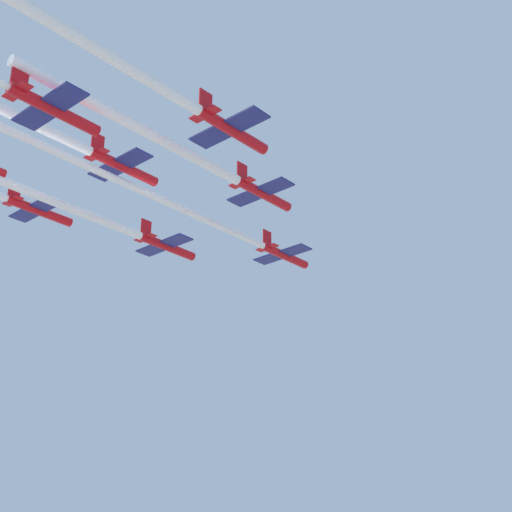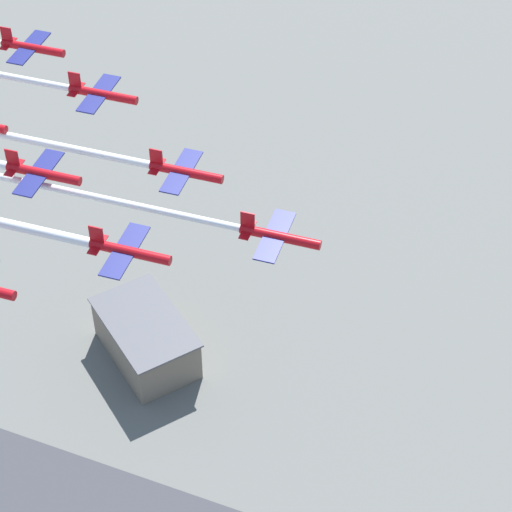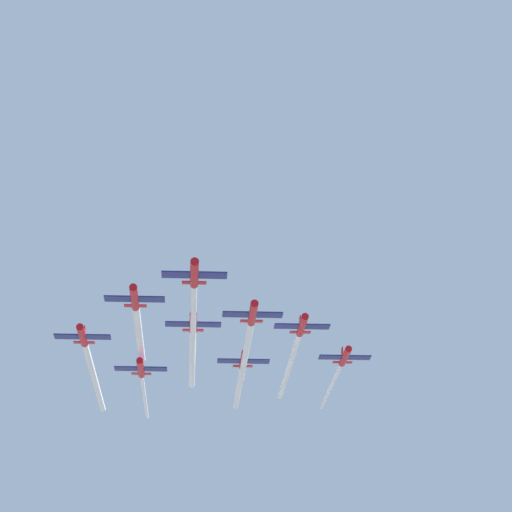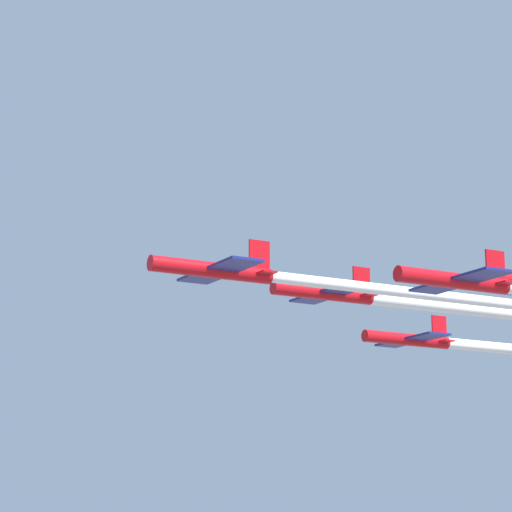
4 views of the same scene
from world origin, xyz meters
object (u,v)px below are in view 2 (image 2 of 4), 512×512
(jet_3, at_px, (101,94))
(jet_6, at_px, (31,47))
(jet_4, at_px, (41,173))
(jet_2, at_px, (127,251))
(hangar, at_px, (146,338))
(jet_0, at_px, (277,236))
(jet_1, at_px, (183,171))

(jet_3, height_order, jet_6, jet_3)
(jet_4, xyz_separation_m, jet_6, (33.16, -11.54, -1.16))
(jet_4, height_order, jet_6, jet_4)
(jet_2, distance_m, jet_4, 20.10)
(jet_3, bearing_deg, hangar, -157.78)
(jet_3, relative_size, jet_4, 1.00)
(jet_2, distance_m, jet_3, 35.12)
(jet_0, height_order, jet_3, jet_3)
(jet_0, distance_m, jet_6, 60.26)
(jet_6, bearing_deg, jet_4, 29.54)
(jet_2, xyz_separation_m, jet_6, (52.89, -7.78, -0.29))
(jet_0, bearing_deg, jet_3, -120.47)
(jet_4, bearing_deg, jet_3, 180.00)
(jet_0, bearing_deg, hangar, -136.70)
(jet_1, distance_m, jet_2, 20.51)
(jet_6, bearing_deg, jet_0, 59.53)
(jet_3, bearing_deg, jet_0, 59.53)
(hangar, xyz_separation_m, jet_4, (-41.38, 29.25, 92.14))
(jet_0, bearing_deg, jet_1, -120.47)
(jet_3, bearing_deg, jet_2, 29.54)
(hangar, height_order, jet_0, jet_0)
(jet_2, relative_size, jet_4, 1.00)
(hangar, relative_size, jet_0, 2.80)
(hangar, height_order, jet_6, jet_6)
(jet_2, bearing_deg, jet_3, -150.46)
(hangar, xyz_separation_m, jet_0, (-67.40, 6.41, 89.83))
(jet_0, height_order, jet_1, jet_0)
(jet_1, bearing_deg, jet_2, 0.00)
(jet_6, bearing_deg, jet_3, 59.53)
(jet_2, xyz_separation_m, jet_3, (33.16, -11.54, 0.80))
(jet_3, bearing_deg, jet_1, 59.53)
(jet_1, relative_size, jet_2, 1.00)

